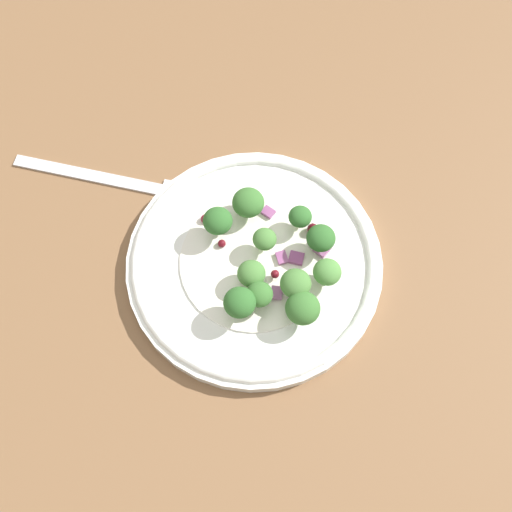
{
  "coord_description": "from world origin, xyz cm",
  "views": [
    {
      "loc": [
        -16.0,
        -13.72,
        55.3
      ],
      "look_at": [
        2.89,
        -0.19,
        2.7
      ],
      "focal_mm": 45.86,
      "sensor_mm": 36.0,
      "label": 1
    }
  ],
  "objects_px": {
    "broccoli_floret_0": "(248,203)",
    "broccoli_floret_1": "(296,284)",
    "broccoli_floret_2": "(251,274)",
    "fork": "(117,180)",
    "plate": "(256,264)"
  },
  "relations": [
    {
      "from": "plate",
      "to": "broccoli_floret_2",
      "type": "relative_size",
      "value": 9.24
    },
    {
      "from": "broccoli_floret_0",
      "to": "fork",
      "type": "distance_m",
      "value": 0.14
    },
    {
      "from": "broccoli_floret_0",
      "to": "fork",
      "type": "xyz_separation_m",
      "value": [
        -0.04,
        0.13,
        -0.03
      ]
    },
    {
      "from": "broccoli_floret_0",
      "to": "broccoli_floret_2",
      "type": "relative_size",
      "value": 1.18
    },
    {
      "from": "broccoli_floret_2",
      "to": "broccoli_floret_1",
      "type": "bearing_deg",
      "value": -70.75
    },
    {
      "from": "broccoli_floret_0",
      "to": "broccoli_floret_1",
      "type": "height_order",
      "value": "broccoli_floret_1"
    },
    {
      "from": "broccoli_floret_2",
      "to": "fork",
      "type": "xyz_separation_m",
      "value": [
        0.01,
        0.17,
        -0.03
      ]
    },
    {
      "from": "plate",
      "to": "broccoli_floret_0",
      "type": "bearing_deg",
      "value": 43.59
    },
    {
      "from": "broccoli_floret_1",
      "to": "broccoli_floret_0",
      "type": "bearing_deg",
      "value": 62.74
    },
    {
      "from": "broccoli_floret_1",
      "to": "broccoli_floret_2",
      "type": "bearing_deg",
      "value": 109.25
    },
    {
      "from": "broccoli_floret_0",
      "to": "broccoli_floret_2",
      "type": "bearing_deg",
      "value": -141.86
    },
    {
      "from": "fork",
      "to": "broccoli_floret_1",
      "type": "bearing_deg",
      "value": -89.88
    },
    {
      "from": "broccoli_floret_0",
      "to": "broccoli_floret_2",
      "type": "distance_m",
      "value": 0.07
    },
    {
      "from": "broccoli_floret_1",
      "to": "fork",
      "type": "relative_size",
      "value": 0.15
    },
    {
      "from": "broccoli_floret_2",
      "to": "fork",
      "type": "bearing_deg",
      "value": 85.79
    }
  ]
}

